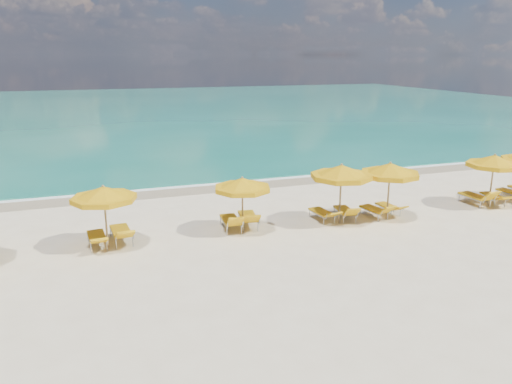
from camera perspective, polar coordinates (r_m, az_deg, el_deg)
name	(u,v)px	position (r m, az deg, el deg)	size (l,w,h in m)	color
ground_plane	(268,231)	(19.87, 1.42, -4.43)	(120.00, 120.00, 0.00)	beige
ocean	(137,110)	(66.16, -13.48, 9.14)	(120.00, 80.00, 0.30)	#126753
wet_sand_band	(220,186)	(26.61, -4.16, 0.70)	(120.00, 2.60, 0.01)	tan
foam_line	(216,182)	(27.36, -4.60, 1.10)	(120.00, 1.20, 0.03)	white
whitecap_near	(96,159)	(35.15, -17.84, 3.61)	(14.00, 0.36, 0.05)	white
whitecap_far	(258,134)	(44.49, 0.24, 6.69)	(18.00, 0.30, 0.05)	white
umbrella_2	(104,194)	(18.32, -17.02, -0.26)	(2.52, 2.52, 2.35)	#9F824F
umbrella_3	(242,185)	(19.13, -1.57, 0.83)	(2.48, 2.48, 2.26)	#9F824F
umbrella_4	(341,172)	(20.39, 9.73, 2.22)	(2.84, 2.84, 2.54)	#9F824F
umbrella_5	(390,170)	(21.39, 15.07, 2.41)	(2.82, 2.82, 2.49)	#9F824F
umbrella_6	(494,162)	(24.95, 25.58, 3.16)	(2.87, 2.87, 2.46)	#9F824F
lounger_2_left	(97,241)	(19.07, -17.69, -5.34)	(0.73, 1.90, 0.72)	#A5A8AD
lounger_2_right	(122,236)	(19.25, -15.11, -4.87)	(0.82, 2.08, 0.85)	#A5A8AD
lounger_3_left	(231,224)	(19.88, -2.88, -3.70)	(0.77, 1.92, 0.89)	#A5A8AD
lounger_3_right	(248,221)	(20.24, -0.89, -3.32)	(0.96, 2.06, 0.87)	#A5A8AD
lounger_4_left	(322,216)	(21.14, 7.60, -2.72)	(0.74, 1.84, 0.69)	#A5A8AD
lounger_4_right	(345,214)	(21.46, 10.15, -2.52)	(0.88, 1.86, 0.82)	#A5A8AD
lounger_5_left	(375,213)	(21.98, 13.40, -2.30)	(0.84, 1.78, 0.77)	#A5A8AD
lounger_5_right	(389,209)	(22.62, 14.91, -1.94)	(0.66, 1.70, 0.63)	#A5A8AD
lounger_6_left	(475,200)	(25.26, 23.78, -0.83)	(0.75, 1.95, 0.94)	#A5A8AD
lounger_6_right	(493,199)	(25.87, 25.47, -0.75)	(0.90, 1.87, 0.65)	#A5A8AD
lounger_7_left	(511,195)	(27.04, 27.17, -0.30)	(0.78, 1.83, 0.71)	#A5A8AD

